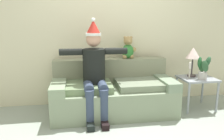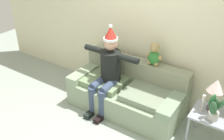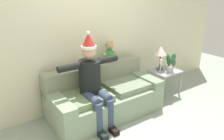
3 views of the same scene
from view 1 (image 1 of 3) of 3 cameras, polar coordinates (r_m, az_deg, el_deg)
name	(u,v)px [view 1 (image 1 of 3)]	position (r m, az deg, el deg)	size (l,w,h in m)	color
back_wall	(108,27)	(3.98, -1.05, 10.92)	(7.00, 0.10, 2.70)	beige
couch	(113,92)	(3.63, 0.20, -5.73)	(1.90, 0.90, 0.83)	gray
person_seated	(95,69)	(3.32, -4.49, 0.27)	(1.02, 0.77, 1.50)	black
teddy_bear	(128,48)	(3.81, 4.10, 5.52)	(0.29, 0.17, 0.38)	#327F34
side_table	(197,82)	(3.99, 20.87, -2.92)	(0.56, 0.50, 0.53)	#939CA7
table_lamp	(193,54)	(3.96, 20.01, 3.78)	(0.24, 0.24, 0.49)	#4E4042
potted_plant	(203,68)	(3.85, 22.25, 0.42)	(0.25, 0.23, 0.38)	#B7B5AD
candle_tall	(190,68)	(3.84, 19.28, 0.49)	(0.04, 0.04, 0.27)	beige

